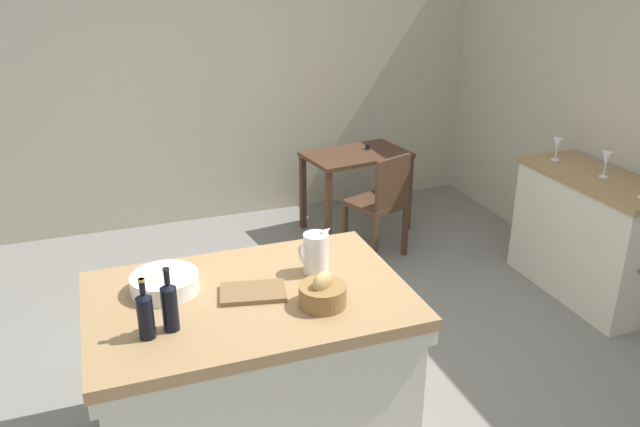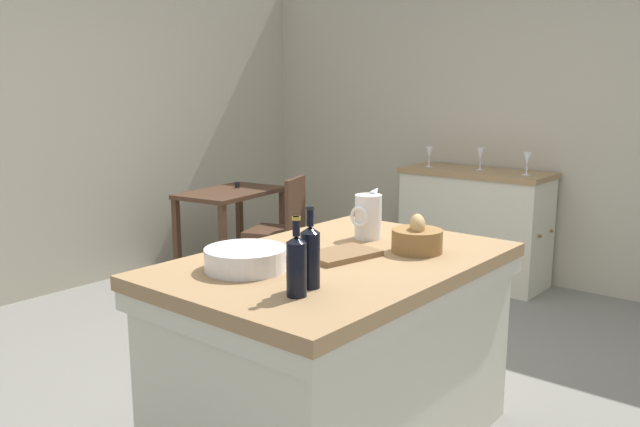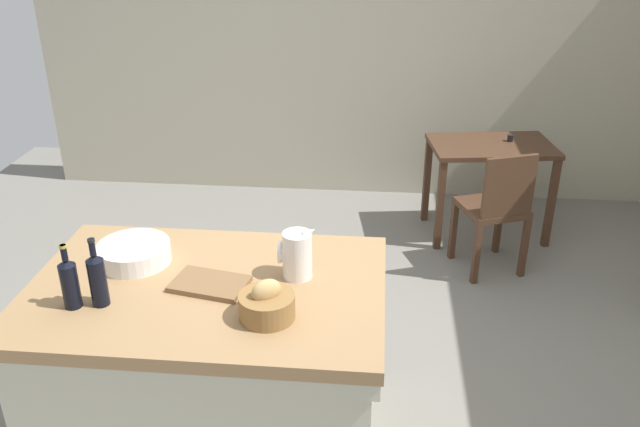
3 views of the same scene
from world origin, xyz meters
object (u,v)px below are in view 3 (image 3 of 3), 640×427
at_px(writing_desk, 490,159).
at_px(wine_bottle_amber, 70,282).
at_px(island_table, 212,360).
at_px(bread_basket, 267,304).
at_px(wooden_chair, 496,207).
at_px(pitcher, 297,254).
at_px(wine_bottle_dark, 97,278).
at_px(wash_bowl, 134,253).
at_px(cutting_board, 210,284).

height_order(writing_desk, wine_bottle_amber, wine_bottle_amber).
distance_m(island_table, bread_basket, 0.60).
xyz_separation_m(writing_desk, bread_basket, (-1.26, -2.58, 0.32)).
height_order(wooden_chair, bread_basket, bread_basket).
xyz_separation_m(wooden_chair, pitcher, (-1.15, -1.65, 0.49)).
xyz_separation_m(writing_desk, wine_bottle_dark, (-1.96, -2.55, 0.38)).
xyz_separation_m(wash_bowl, bread_basket, (0.68, -0.38, 0.02)).
bearing_deg(cutting_board, wine_bottle_amber, -158.68).
height_order(wooden_chair, wash_bowl, wash_bowl).
height_order(wooden_chair, wine_bottle_dark, wine_bottle_dark).
distance_m(wash_bowl, wine_bottle_dark, 0.36).
bearing_deg(bread_basket, wooden_chair, 58.02).
distance_m(wooden_chair, wine_bottle_dark, 2.78).
bearing_deg(wine_bottle_dark, cutting_board, 23.01).
height_order(writing_desk, wash_bowl, wash_bowl).
relative_size(writing_desk, bread_basket, 4.29).
distance_m(writing_desk, wooden_chair, 0.62).
height_order(island_table, wooden_chair, wooden_chair).
xyz_separation_m(writing_desk, pitcher, (-1.18, -2.25, 0.37)).
bearing_deg(cutting_board, writing_desk, 56.90).
bearing_deg(wash_bowl, cutting_board, -24.37).
relative_size(writing_desk, wine_bottle_amber, 3.39).
xyz_separation_m(cutting_board, wine_bottle_dark, (-0.41, -0.18, 0.11)).
bearing_deg(wine_bottle_amber, wine_bottle_dark, 14.38).
xyz_separation_m(writing_desk, wine_bottle_amber, (-2.06, -2.57, 0.37)).
height_order(writing_desk, cutting_board, cutting_board).
xyz_separation_m(island_table, bread_basket, (0.31, -0.21, 0.46)).
xyz_separation_m(bread_basket, cutting_board, (-0.29, 0.21, -0.05)).
height_order(island_table, wash_bowl, wash_bowl).
bearing_deg(writing_desk, pitcher, -117.64).
bearing_deg(wine_bottle_dark, bread_basket, -2.42).
bearing_deg(island_table, wooden_chair, 48.86).
bearing_deg(island_table, writing_desk, 56.49).
height_order(writing_desk, bread_basket, bread_basket).
relative_size(cutting_board, wine_bottle_dark, 1.04).
distance_m(bread_basket, wine_bottle_dark, 0.70).
xyz_separation_m(writing_desk, wash_bowl, (-1.94, -2.19, 0.30)).
xyz_separation_m(island_table, writing_desk, (1.56, 2.36, 0.15)).
bearing_deg(wooden_chair, bread_basket, -121.98).
xyz_separation_m(island_table, wash_bowl, (-0.38, 0.17, 0.45)).
height_order(island_table, pitcher, pitcher).
relative_size(writing_desk, pitcher, 3.79).
height_order(wooden_chair, cutting_board, wooden_chair).
height_order(island_table, wine_bottle_dark, wine_bottle_dark).
bearing_deg(island_table, pitcher, 16.31).
xyz_separation_m(bread_basket, wine_bottle_amber, (-0.81, 0.00, 0.05)).
distance_m(pitcher, bread_basket, 0.34).
height_order(pitcher, wine_bottle_dark, wine_bottle_dark).
distance_m(writing_desk, bread_basket, 2.88).
distance_m(writing_desk, wine_bottle_dark, 3.23).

